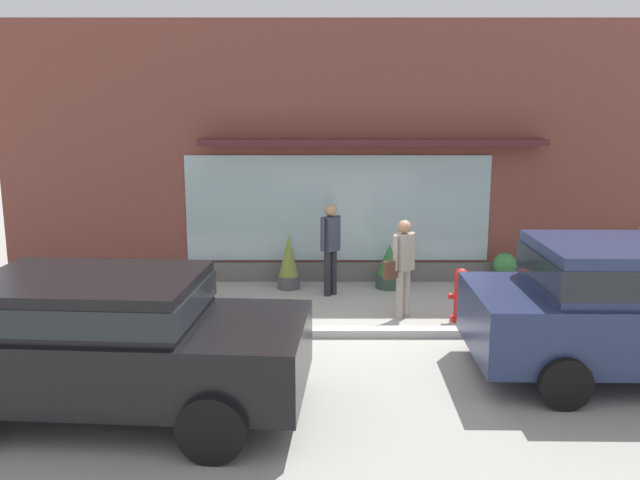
{
  "coord_description": "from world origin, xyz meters",
  "views": [
    {
      "loc": [
        -0.96,
        -9.56,
        3.33
      ],
      "look_at": [
        -0.91,
        1.2,
        1.16
      ],
      "focal_mm": 37.58,
      "sensor_mm": 36.0,
      "label": 1
    }
  ],
  "objects_px": {
    "parked_car_black": "(101,336)",
    "potted_plant_by_entrance": "(386,267)",
    "potted_plant_doorstep": "(286,263)",
    "potted_plant_window_center": "(501,269)",
    "potted_plant_window_right": "(633,256)",
    "pedestrian_passerby": "(327,243)",
    "pedestrian_with_handbag": "(399,262)",
    "fire_hydrant": "(457,295)"
  },
  "relations": [
    {
      "from": "potted_plant_by_entrance",
      "to": "potted_plant_window_right",
      "type": "height_order",
      "value": "potted_plant_window_right"
    },
    {
      "from": "potted_plant_doorstep",
      "to": "potted_plant_by_entrance",
      "type": "bearing_deg",
      "value": 1.54
    },
    {
      "from": "parked_car_black",
      "to": "potted_plant_by_entrance",
      "type": "relative_size",
      "value": 5.24
    },
    {
      "from": "parked_car_black",
      "to": "potted_plant_by_entrance",
      "type": "xyz_separation_m",
      "value": [
        3.6,
        5.17,
        -0.5
      ]
    },
    {
      "from": "pedestrian_with_handbag",
      "to": "potted_plant_doorstep",
      "type": "distance_m",
      "value": 2.59
    },
    {
      "from": "fire_hydrant",
      "to": "potted_plant_window_center",
      "type": "bearing_deg",
      "value": 59.18
    },
    {
      "from": "pedestrian_with_handbag",
      "to": "potted_plant_by_entrance",
      "type": "bearing_deg",
      "value": -132.29
    },
    {
      "from": "parked_car_black",
      "to": "fire_hydrant",
      "type": "bearing_deg",
      "value": 39.63
    },
    {
      "from": "potted_plant_doorstep",
      "to": "potted_plant_by_entrance",
      "type": "distance_m",
      "value": 1.87
    },
    {
      "from": "parked_car_black",
      "to": "potted_plant_window_center",
      "type": "relative_size",
      "value": 6.91
    },
    {
      "from": "pedestrian_passerby",
      "to": "fire_hydrant",
      "type": "bearing_deg",
      "value": 100.88
    },
    {
      "from": "pedestrian_passerby",
      "to": "potted_plant_by_entrance",
      "type": "distance_m",
      "value": 1.33
    },
    {
      "from": "potted_plant_by_entrance",
      "to": "potted_plant_window_right",
      "type": "bearing_deg",
      "value": 1.64
    },
    {
      "from": "pedestrian_with_handbag",
      "to": "potted_plant_window_right",
      "type": "relative_size",
      "value": 1.34
    },
    {
      "from": "potted_plant_window_right",
      "to": "parked_car_black",
      "type": "bearing_deg",
      "value": -147.19
    },
    {
      "from": "pedestrian_with_handbag",
      "to": "potted_plant_doorstep",
      "type": "relative_size",
      "value": 1.56
    },
    {
      "from": "fire_hydrant",
      "to": "pedestrian_passerby",
      "type": "bearing_deg",
      "value": 143.98
    },
    {
      "from": "potted_plant_by_entrance",
      "to": "pedestrian_with_handbag",
      "type": "bearing_deg",
      "value": -89.51
    },
    {
      "from": "potted_plant_doorstep",
      "to": "potted_plant_window_right",
      "type": "bearing_deg",
      "value": 1.61
    },
    {
      "from": "parked_car_black",
      "to": "potted_plant_doorstep",
      "type": "height_order",
      "value": "parked_car_black"
    },
    {
      "from": "pedestrian_passerby",
      "to": "potted_plant_window_center",
      "type": "xyz_separation_m",
      "value": [
        3.28,
        0.66,
        -0.65
      ]
    },
    {
      "from": "fire_hydrant",
      "to": "pedestrian_passerby",
      "type": "xyz_separation_m",
      "value": [
        -2.01,
        1.46,
        0.53
      ]
    },
    {
      "from": "potted_plant_doorstep",
      "to": "potted_plant_by_entrance",
      "type": "height_order",
      "value": "potted_plant_doorstep"
    },
    {
      "from": "pedestrian_with_handbag",
      "to": "potted_plant_window_right",
      "type": "height_order",
      "value": "pedestrian_with_handbag"
    },
    {
      "from": "pedestrian_with_handbag",
      "to": "pedestrian_passerby",
      "type": "height_order",
      "value": "pedestrian_passerby"
    },
    {
      "from": "potted_plant_window_right",
      "to": "potted_plant_window_center",
      "type": "bearing_deg",
      "value": 179.11
    },
    {
      "from": "parked_car_black",
      "to": "pedestrian_passerby",
      "type": "bearing_deg",
      "value": 66.02
    },
    {
      "from": "fire_hydrant",
      "to": "potted_plant_doorstep",
      "type": "relative_size",
      "value": 0.84
    },
    {
      "from": "pedestrian_passerby",
      "to": "pedestrian_with_handbag",
      "type": "bearing_deg",
      "value": 87.53
    },
    {
      "from": "pedestrian_with_handbag",
      "to": "potted_plant_window_center",
      "type": "distance_m",
      "value": 2.98
    },
    {
      "from": "pedestrian_with_handbag",
      "to": "pedestrian_passerby",
      "type": "bearing_deg",
      "value": -92.16
    },
    {
      "from": "fire_hydrant",
      "to": "potted_plant_window_center",
      "type": "distance_m",
      "value": 2.47
    },
    {
      "from": "potted_plant_window_right",
      "to": "potted_plant_by_entrance",
      "type": "bearing_deg",
      "value": -178.36
    },
    {
      "from": "pedestrian_passerby",
      "to": "potted_plant_window_right",
      "type": "distance_m",
      "value": 5.77
    },
    {
      "from": "pedestrian_passerby",
      "to": "potted_plant_by_entrance",
      "type": "xyz_separation_m",
      "value": [
        1.1,
        0.49,
        -0.56
      ]
    },
    {
      "from": "fire_hydrant",
      "to": "potted_plant_window_right",
      "type": "bearing_deg",
      "value": 29.32
    },
    {
      "from": "fire_hydrant",
      "to": "potted_plant_by_entrance",
      "type": "relative_size",
      "value": 1.03
    },
    {
      "from": "potted_plant_by_entrance",
      "to": "potted_plant_window_center",
      "type": "distance_m",
      "value": 2.19
    },
    {
      "from": "fire_hydrant",
      "to": "potted_plant_doorstep",
      "type": "distance_m",
      "value": 3.37
    },
    {
      "from": "potted_plant_window_center",
      "to": "potted_plant_window_right",
      "type": "distance_m",
      "value": 2.46
    },
    {
      "from": "fire_hydrant",
      "to": "potted_plant_window_right",
      "type": "xyz_separation_m",
      "value": [
        3.71,
        2.08,
        0.15
      ]
    },
    {
      "from": "fire_hydrant",
      "to": "potted_plant_window_right",
      "type": "relative_size",
      "value": 0.72
    }
  ]
}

